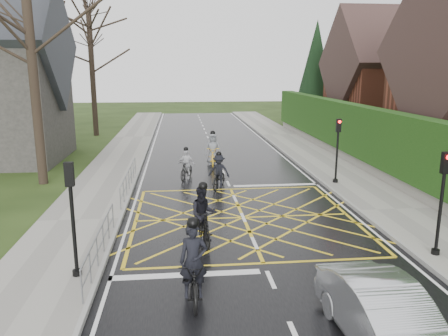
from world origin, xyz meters
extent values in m
plane|color=black|center=(0.00, 0.00, 0.00)|extent=(120.00, 120.00, 0.00)
cube|color=black|center=(0.00, 0.00, 0.01)|extent=(9.00, 80.00, 0.01)
cube|color=gray|center=(6.00, 0.00, 0.07)|extent=(3.00, 80.00, 0.15)
cube|color=gray|center=(-6.00, 0.00, 0.07)|extent=(3.00, 80.00, 0.15)
cube|color=slate|center=(7.75, 6.00, 0.35)|extent=(0.50, 38.00, 0.70)
cube|color=#183B10|center=(7.75, 6.00, 2.10)|extent=(0.90, 38.00, 2.80)
cube|color=brown|center=(14.75, 18.00, 3.00)|extent=(9.00, 8.00, 6.00)
cube|color=#352320|center=(14.75, 18.00, 5.90)|extent=(9.80, 8.80, 8.80)
cube|color=brown|center=(17.45, 18.00, 8.50)|extent=(0.70, 0.70, 1.60)
cylinder|color=black|center=(10.75, 26.00, 0.60)|extent=(0.50, 0.50, 1.20)
cone|color=black|center=(10.75, 26.00, 5.00)|extent=(4.60, 4.60, 10.00)
cylinder|color=black|center=(-9.00, 6.00, 5.50)|extent=(0.44, 0.44, 11.00)
cylinder|color=black|center=(-10.00, 14.00, 6.00)|extent=(0.44, 0.44, 12.00)
cylinder|color=black|center=(-9.30, 22.00, 5.00)|extent=(0.44, 0.44, 10.00)
cylinder|color=slate|center=(-4.65, -3.50, 1.00)|extent=(0.05, 5.00, 0.05)
cylinder|color=slate|center=(-4.65, -3.50, 0.55)|extent=(0.04, 5.00, 0.04)
cylinder|color=slate|center=(-4.65, -6.00, 0.50)|extent=(0.04, 0.04, 1.00)
cylinder|color=slate|center=(-4.65, -1.00, 0.50)|extent=(0.04, 0.04, 1.00)
cylinder|color=slate|center=(-4.65, 4.00, 1.00)|extent=(0.05, 6.00, 0.05)
cylinder|color=slate|center=(-4.65, 4.00, 0.55)|extent=(0.04, 6.00, 0.04)
cylinder|color=slate|center=(-4.65, 1.00, 0.50)|extent=(0.04, 0.04, 1.00)
cylinder|color=slate|center=(-4.65, 7.00, 0.50)|extent=(0.04, 0.04, 1.00)
cylinder|color=black|center=(5.10, 4.20, 1.50)|extent=(0.10, 0.10, 3.00)
cylinder|color=black|center=(5.10, 4.20, 0.15)|extent=(0.24, 0.24, 0.30)
cube|color=black|center=(5.10, 4.20, 2.90)|extent=(0.22, 0.16, 0.62)
sphere|color=#FF0C0C|center=(5.10, 4.08, 3.08)|extent=(0.14, 0.14, 0.14)
cylinder|color=black|center=(5.10, -4.20, 1.50)|extent=(0.10, 0.10, 3.00)
cylinder|color=black|center=(5.10, -4.20, 0.15)|extent=(0.24, 0.24, 0.30)
cube|color=black|center=(5.10, -4.20, 2.90)|extent=(0.22, 0.16, 0.62)
cylinder|color=black|center=(-5.10, -4.50, 1.50)|extent=(0.10, 0.10, 3.00)
cylinder|color=black|center=(-5.10, -4.50, 0.15)|extent=(0.24, 0.24, 0.30)
cube|color=black|center=(-5.10, -4.50, 2.90)|extent=(0.22, 0.16, 0.62)
sphere|color=#FF0C0C|center=(-5.10, -4.38, 3.08)|extent=(0.14, 0.14, 0.14)
imported|color=black|center=(-2.06, -5.75, 0.56)|extent=(0.79, 2.14, 1.12)
imported|color=black|center=(-2.06, -5.65, 0.95)|extent=(0.70, 0.47, 1.89)
sphere|color=black|center=(-2.06, -5.65, 1.91)|extent=(0.30, 0.30, 0.30)
imported|color=black|center=(-1.62, -2.24, 0.60)|extent=(0.82, 2.06, 1.20)
imported|color=black|center=(-1.62, -2.14, 0.92)|extent=(0.98, 0.80, 1.84)
sphere|color=black|center=(-1.62, -2.14, 1.86)|extent=(0.29, 0.29, 0.29)
imported|color=black|center=(-0.51, 4.33, 0.47)|extent=(1.22, 1.88, 0.93)
imported|color=black|center=(-0.51, 4.43, 0.79)|extent=(1.17, 0.92, 1.59)
sphere|color=black|center=(-0.51, 4.43, 1.61)|extent=(0.25, 0.25, 0.25)
imported|color=black|center=(-2.01, 6.15, 0.50)|extent=(1.02, 1.71, 0.99)
imported|color=silver|center=(-2.01, 6.25, 0.76)|extent=(0.96, 0.66, 1.52)
sphere|color=black|center=(-2.01, 6.25, 1.54)|extent=(0.24, 0.24, 0.24)
imported|color=yellow|center=(-0.40, 9.41, 0.54)|extent=(0.86, 2.11, 1.09)
imported|color=slate|center=(-0.40, 9.51, 0.92)|extent=(0.94, 0.65, 1.84)
sphere|color=black|center=(-0.40, 9.51, 1.86)|extent=(0.29, 0.29, 0.29)
imported|color=#BBBEC3|center=(1.64, -8.12, 0.67)|extent=(1.70, 4.18, 1.35)
camera|label=1|loc=(-2.33, -15.47, 5.47)|focal=35.00mm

